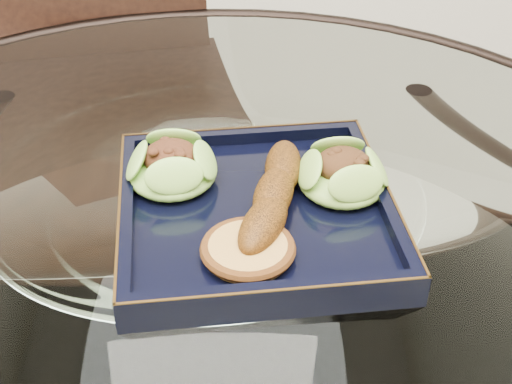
{
  "coord_description": "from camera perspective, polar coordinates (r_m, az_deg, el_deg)",
  "views": [
    {
      "loc": [
        0.03,
        -0.58,
        1.21
      ],
      "look_at": [
        0.05,
        -0.01,
        0.8
      ],
      "focal_mm": 50.0,
      "sensor_mm": 36.0,
      "label": 1
    }
  ],
  "objects": [
    {
      "name": "navy_plate",
      "position": [
        0.72,
        -0.0,
        -1.94
      ],
      "size": [
        0.29,
        0.29,
        0.02
      ],
      "primitive_type": "cube",
      "rotation": [
        0.0,
        0.0,
        0.09
      ],
      "color": "black",
      "rests_on": "dining_table"
    },
    {
      "name": "dining_table",
      "position": [
        0.84,
        -3.44,
        -11.02
      ],
      "size": [
        1.13,
        1.13,
        0.77
      ],
      "color": "white",
      "rests_on": "ground"
    },
    {
      "name": "roasted_plantain",
      "position": [
        0.7,
        1.43,
        -0.15
      ],
      "size": [
        0.08,
        0.18,
        0.03
      ],
      "primitive_type": "ellipsoid",
      "rotation": [
        0.0,
        0.0,
        1.32
      ],
      "color": "#6A380B",
      "rests_on": "navy_plate"
    },
    {
      "name": "lettuce_wrap_left",
      "position": [
        0.74,
        -6.75,
        1.85
      ],
      "size": [
        0.12,
        0.12,
        0.03
      ],
      "primitive_type": "ellipsoid",
      "rotation": [
        0.0,
        0.0,
        -0.37
      ],
      "color": "#6CAA31",
      "rests_on": "navy_plate"
    },
    {
      "name": "lettuce_wrap_right",
      "position": [
        0.73,
        6.94,
        1.23
      ],
      "size": [
        0.11,
        0.11,
        0.03
      ],
      "primitive_type": "ellipsoid",
      "rotation": [
        0.0,
        0.0,
        -0.31
      ],
      "color": "#67A530",
      "rests_on": "navy_plate"
    },
    {
      "name": "dining_chair",
      "position": [
        1.23,
        -11.94,
        1.55
      ],
      "size": [
        0.47,
        0.47,
        0.95
      ],
      "rotation": [
        0.0,
        0.0,
        0.15
      ],
      "color": "black",
      "rests_on": "ground"
    },
    {
      "name": "crumb_patty",
      "position": [
        0.65,
        -0.65,
        -4.69
      ],
      "size": [
        0.1,
        0.1,
        0.01
      ],
      "primitive_type": "cylinder",
      "rotation": [
        0.0,
        0.0,
        0.31
      ],
      "color": "gold",
      "rests_on": "navy_plate"
    }
  ]
}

